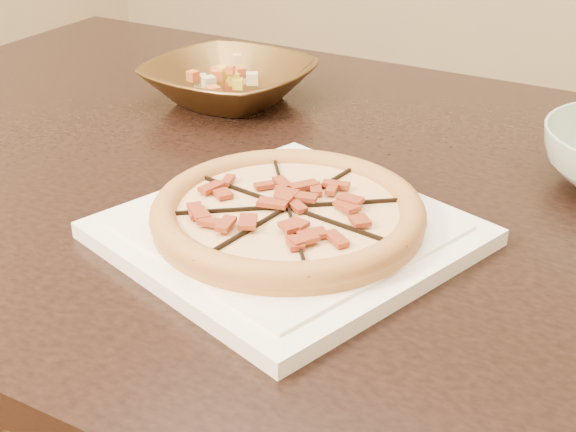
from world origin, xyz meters
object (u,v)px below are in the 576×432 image
pizza (288,213)px  bronze_bowl (229,82)px  dining_table (290,233)px  plate (288,232)px

pizza → bronze_bowl: 0.45m
dining_table → bronze_bowl: size_ratio=6.37×
bronze_bowl → pizza: bearing=-50.9°
plate → pizza: (0.00, 0.00, 0.02)m
plate → pizza: bearing=73.6°
plate → pizza: size_ratio=1.45×
plate → bronze_bowl: bearing=129.1°
dining_table → pizza: pizza is taller
plate → pizza: pizza is taller
dining_table → bronze_bowl: bronze_bowl is taller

